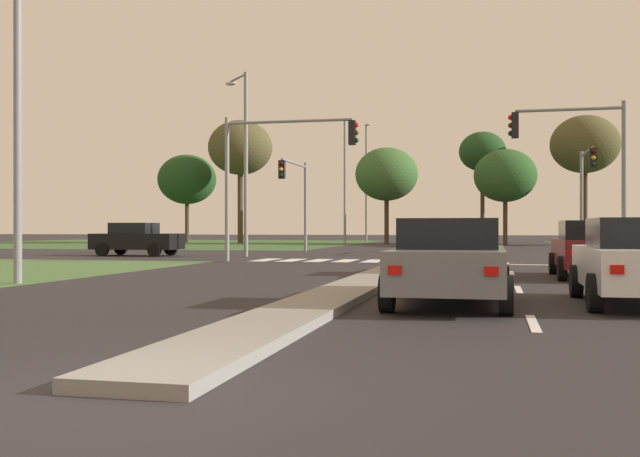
{
  "coord_description": "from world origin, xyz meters",
  "views": [
    {
      "loc": [
        2.92,
        -5.5,
        1.38
      ],
      "look_at": [
        -6.51,
        35.59,
        1.32
      ],
      "focal_mm": 42.09,
      "sensor_mm": 36.0,
      "label": 1
    }
  ],
  "objects_px": {
    "traffic_signal_far_right": "(586,180)",
    "treeline_near": "(187,180)",
    "car_white_sixth": "(640,261)",
    "car_maroon_seventh": "(591,249)",
    "traffic_signal_near_left": "(274,160)",
    "treeline_fourth": "(482,152)",
    "traffic_signal_far_left": "(297,187)",
    "traffic_signal_near_right": "(583,154)",
    "street_lamp_fourth": "(366,178)",
    "car_grey_third": "(450,261)",
    "car_navy_eighth": "(427,234)",
    "treeline_second": "(240,148)",
    "car_beige_fourth": "(465,247)",
    "car_red_fifth": "(420,236)",
    "street_lamp_third": "(346,175)",
    "pedestrian_at_median": "(435,231)",
    "treeline_sixth": "(585,145)",
    "street_lamp_near": "(21,51)",
    "street_lamp_second": "(244,153)",
    "car_black_near": "(136,239)",
    "treeline_third": "(387,174)",
    "treeline_fifth": "(505,176)"
  },
  "relations": [
    {
      "from": "car_beige_fourth",
      "to": "car_red_fifth",
      "type": "relative_size",
      "value": 1.06
    },
    {
      "from": "treeline_sixth",
      "to": "street_lamp_near",
      "type": "bearing_deg",
      "value": -111.47
    },
    {
      "from": "street_lamp_fourth",
      "to": "treeline_sixth",
      "type": "relative_size",
      "value": 1.03
    },
    {
      "from": "traffic_signal_far_right",
      "to": "street_lamp_fourth",
      "type": "bearing_deg",
      "value": 119.51
    },
    {
      "from": "street_lamp_near",
      "to": "treeline_third",
      "type": "distance_m",
      "value": 44.89
    },
    {
      "from": "car_navy_eighth",
      "to": "treeline_second",
      "type": "distance_m",
      "value": 17.47
    },
    {
      "from": "car_grey_third",
      "to": "traffic_signal_far_left",
      "type": "distance_m",
      "value": 28.49
    },
    {
      "from": "traffic_signal_far_left",
      "to": "treeline_near",
      "type": "distance_m",
      "value": 28.86
    },
    {
      "from": "traffic_signal_far_left",
      "to": "car_red_fifth",
      "type": "bearing_deg",
      "value": 69.35
    },
    {
      "from": "car_navy_eighth",
      "to": "car_black_near",
      "type": "bearing_deg",
      "value": 69.22
    },
    {
      "from": "street_lamp_fourth",
      "to": "treeline_third",
      "type": "xyz_separation_m",
      "value": [
        2.88,
        -7.29,
        -0.23
      ]
    },
    {
      "from": "traffic_signal_near_right",
      "to": "car_beige_fourth",
      "type": "bearing_deg",
      "value": -121.1
    },
    {
      "from": "car_white_sixth",
      "to": "car_maroon_seventh",
      "type": "xyz_separation_m",
      "value": [
        0.08,
        7.43,
        0.01
      ]
    },
    {
      "from": "car_black_near",
      "to": "treeline_fifth",
      "type": "height_order",
      "value": "treeline_fifth"
    },
    {
      "from": "traffic_signal_near_left",
      "to": "street_lamp_fourth",
      "type": "height_order",
      "value": "street_lamp_fourth"
    },
    {
      "from": "traffic_signal_near_right",
      "to": "treeline_fifth",
      "type": "xyz_separation_m",
      "value": [
        -2.22,
        31.09,
        1.33
      ]
    },
    {
      "from": "traffic_signal_far_left",
      "to": "car_navy_eighth",
      "type": "bearing_deg",
      "value": 77.54
    },
    {
      "from": "car_maroon_seventh",
      "to": "car_white_sixth",
      "type": "bearing_deg",
      "value": -90.64
    },
    {
      "from": "treeline_near",
      "to": "treeline_sixth",
      "type": "bearing_deg",
      "value": 0.91
    },
    {
      "from": "street_lamp_fourth",
      "to": "pedestrian_at_median",
      "type": "bearing_deg",
      "value": -71.95
    },
    {
      "from": "car_grey_third",
      "to": "street_lamp_near",
      "type": "bearing_deg",
      "value": 164.3
    },
    {
      "from": "car_grey_third",
      "to": "street_lamp_near",
      "type": "xyz_separation_m",
      "value": [
        -10.66,
        3.0,
        4.98
      ]
    },
    {
      "from": "traffic_signal_far_right",
      "to": "treeline_near",
      "type": "distance_m",
      "value": 39.42
    },
    {
      "from": "car_beige_fourth",
      "to": "treeline_fourth",
      "type": "relative_size",
      "value": 0.47
    },
    {
      "from": "street_lamp_near",
      "to": "car_white_sixth",
      "type": "bearing_deg",
      "value": -9.47
    },
    {
      "from": "car_maroon_seventh",
      "to": "traffic_signal_near_left",
      "type": "height_order",
      "value": "traffic_signal_near_left"
    },
    {
      "from": "traffic_signal_far_left",
      "to": "traffic_signal_near_right",
      "type": "xyz_separation_m",
      "value": [
        13.77,
        -11.14,
        0.47
      ]
    },
    {
      "from": "treeline_fifth",
      "to": "treeline_near",
      "type": "bearing_deg",
      "value": 172.59
    },
    {
      "from": "car_white_sixth",
      "to": "car_maroon_seventh",
      "type": "distance_m",
      "value": 7.43
    },
    {
      "from": "car_white_sixth",
      "to": "treeline_second",
      "type": "distance_m",
      "value": 52.91
    },
    {
      "from": "car_red_fifth",
      "to": "treeline_sixth",
      "type": "xyz_separation_m",
      "value": [
        12.47,
        9.69,
        7.36
      ]
    },
    {
      "from": "treeline_third",
      "to": "traffic_signal_near_right",
      "type": "bearing_deg",
      "value": -70.14
    },
    {
      "from": "traffic_signal_far_left",
      "to": "street_lamp_fourth",
      "type": "bearing_deg",
      "value": 91.6
    },
    {
      "from": "traffic_signal_far_right",
      "to": "street_lamp_fourth",
      "type": "xyz_separation_m",
      "value": [
        -15.99,
        28.25,
        2.2
      ]
    },
    {
      "from": "car_grey_third",
      "to": "car_maroon_seventh",
      "type": "height_order",
      "value": "car_maroon_seventh"
    },
    {
      "from": "street_lamp_fourth",
      "to": "treeline_fourth",
      "type": "xyz_separation_m",
      "value": [
        10.55,
        -3.79,
        1.75
      ]
    },
    {
      "from": "car_navy_eighth",
      "to": "treeline_fourth",
      "type": "height_order",
      "value": "treeline_fourth"
    },
    {
      "from": "traffic_signal_near_left",
      "to": "treeline_fourth",
      "type": "relative_size",
      "value": 0.62
    },
    {
      "from": "treeline_sixth",
      "to": "traffic_signal_far_right",
      "type": "bearing_deg",
      "value": -96.48
    },
    {
      "from": "car_navy_eighth",
      "to": "traffic_signal_near_right",
      "type": "distance_m",
      "value": 35.79
    },
    {
      "from": "treeline_second",
      "to": "street_lamp_second",
      "type": "bearing_deg",
      "value": -70.62
    },
    {
      "from": "car_white_sixth",
      "to": "treeline_third",
      "type": "bearing_deg",
      "value": 103.12
    },
    {
      "from": "street_lamp_third",
      "to": "pedestrian_at_median",
      "type": "relative_size",
      "value": 6.05
    },
    {
      "from": "car_black_near",
      "to": "traffic_signal_near_right",
      "type": "bearing_deg",
      "value": 77.48
    },
    {
      "from": "car_black_near",
      "to": "traffic_signal_far_right",
      "type": "bearing_deg",
      "value": 107.86
    },
    {
      "from": "car_maroon_seventh",
      "to": "treeline_near",
      "type": "xyz_separation_m",
      "value": [
        -29.64,
        42.09,
        4.93
      ]
    },
    {
      "from": "car_navy_eighth",
      "to": "traffic_signal_near_right",
      "type": "height_order",
      "value": "traffic_signal_near_right"
    },
    {
      "from": "car_maroon_seventh",
      "to": "street_lamp_second",
      "type": "xyz_separation_m",
      "value": [
        -14.12,
        12.38,
        4.11
      ]
    },
    {
      "from": "treeline_fifth",
      "to": "treeline_fourth",
      "type": "bearing_deg",
      "value": 110.66
    },
    {
      "from": "car_red_fifth",
      "to": "treeline_sixth",
      "type": "height_order",
      "value": "treeline_sixth"
    }
  ]
}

